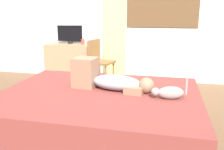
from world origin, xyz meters
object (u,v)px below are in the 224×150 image
at_px(desk, 72,62).
at_px(person_lying, 108,79).
at_px(cat, 169,93).
at_px(bed, 99,114).
at_px(cup, 83,42).
at_px(chair_by_desk, 99,59).
at_px(tv_monitor, 70,34).

bearing_deg(desk, person_lying, -57.64).
relative_size(cat, desk, 0.39).
bearing_deg(bed, cup, 113.68).
distance_m(cat, desk, 2.85).
xyz_separation_m(bed, cat, (0.74, -0.05, 0.32)).
bearing_deg(chair_by_desk, person_lying, -70.69).
bearing_deg(bed, cat, -3.68).
xyz_separation_m(person_lying, desk, (-1.22, 1.93, -0.24)).
xyz_separation_m(person_lying, cat, (0.67, -0.19, -0.05)).
xyz_separation_m(cat, desk, (-1.90, 2.12, -0.19)).
bearing_deg(desk, tv_monitor, 180.00).
height_order(cat, cup, cup).
distance_m(person_lying, cat, 0.70).
distance_m(bed, cup, 2.28).
bearing_deg(tv_monitor, person_lying, -57.46).
relative_size(bed, desk, 2.46).
bearing_deg(cup, tv_monitor, 169.74).
distance_m(bed, cat, 0.81).
height_order(bed, cat, cat).
height_order(tv_monitor, cup, tv_monitor).
bearing_deg(person_lying, bed, -115.72).
bearing_deg(person_lying, cat, -15.89).
xyz_separation_m(bed, desk, (-1.15, 2.08, 0.12)).
bearing_deg(person_lying, chair_by_desk, 109.31).
xyz_separation_m(bed, cup, (-0.89, 2.03, 0.54)).
bearing_deg(chair_by_desk, desk, 156.86).
relative_size(person_lying, cat, 2.67).
bearing_deg(cup, chair_by_desk, -30.86).
relative_size(desk, chair_by_desk, 1.05).
distance_m(tv_monitor, cup, 0.31).
distance_m(desk, cup, 0.50).
bearing_deg(tv_monitor, cup, -10.26).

